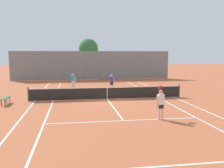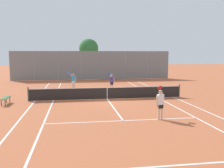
{
  "view_description": "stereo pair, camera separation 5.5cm",
  "coord_description": "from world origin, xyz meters",
  "px_view_note": "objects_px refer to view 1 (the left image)",
  "views": [
    {
      "loc": [
        -2.61,
        -19.08,
        3.56
      ],
      "look_at": [
        0.61,
        1.5,
        1.0
      ],
      "focal_mm": 40.0,
      "sensor_mm": 36.0,
      "label": 1
    },
    {
      "loc": [
        -2.56,
        -19.09,
        3.56
      ],
      "look_at": [
        0.61,
        1.5,
        1.0
      ],
      "focal_mm": 40.0,
      "sensor_mm": 36.0,
      "label": 2
    }
  ],
  "objects_px": {
    "tennis_net": "(107,93)",
    "loose_tennis_ball_2": "(66,94)",
    "loose_tennis_ball_3": "(111,89)",
    "player_far_right": "(112,81)",
    "loose_tennis_ball_0": "(106,86)",
    "loose_tennis_ball_1": "(107,88)",
    "courtside_bench": "(6,98)",
    "tree_behind_left": "(89,49)",
    "player_near_side": "(161,102)",
    "player_far_left": "(73,80)"
  },
  "relations": [
    {
      "from": "loose_tennis_ball_0",
      "to": "loose_tennis_ball_1",
      "type": "xyz_separation_m",
      "value": [
        -0.21,
        -1.87,
        0.0
      ]
    },
    {
      "from": "player_far_left",
      "to": "loose_tennis_ball_0",
      "type": "relative_size",
      "value": 26.88
    },
    {
      "from": "tennis_net",
      "to": "loose_tennis_ball_1",
      "type": "bearing_deg",
      "value": 82.85
    },
    {
      "from": "loose_tennis_ball_2",
      "to": "loose_tennis_ball_3",
      "type": "xyz_separation_m",
      "value": [
        4.48,
        2.68,
        0.0
      ]
    },
    {
      "from": "loose_tennis_ball_1",
      "to": "loose_tennis_ball_3",
      "type": "height_order",
      "value": "same"
    },
    {
      "from": "player_far_right",
      "to": "loose_tennis_ball_2",
      "type": "bearing_deg",
      "value": -163.47
    },
    {
      "from": "player_near_side",
      "to": "loose_tennis_ball_3",
      "type": "xyz_separation_m",
      "value": [
        -0.86,
        11.94,
        -0.89
      ]
    },
    {
      "from": "player_far_left",
      "to": "loose_tennis_ball_1",
      "type": "distance_m",
      "value": 3.49
    },
    {
      "from": "tennis_net",
      "to": "loose_tennis_ball_2",
      "type": "distance_m",
      "value": 4.39
    },
    {
      "from": "player_far_right",
      "to": "loose_tennis_ball_0",
      "type": "bearing_deg",
      "value": 90.17
    },
    {
      "from": "player_far_right",
      "to": "tennis_net",
      "type": "bearing_deg",
      "value": -103.38
    },
    {
      "from": "player_far_right",
      "to": "loose_tennis_ball_1",
      "type": "distance_m",
      "value": 2.11
    },
    {
      "from": "player_far_left",
      "to": "loose_tennis_ball_3",
      "type": "relative_size",
      "value": 26.88
    },
    {
      "from": "loose_tennis_ball_0",
      "to": "loose_tennis_ball_3",
      "type": "distance_m",
      "value": 2.36
    },
    {
      "from": "loose_tennis_ball_2",
      "to": "loose_tennis_ball_1",
      "type": "bearing_deg",
      "value": 37.95
    },
    {
      "from": "loose_tennis_ball_3",
      "to": "tennis_net",
      "type": "bearing_deg",
      "value": -101.98
    },
    {
      "from": "loose_tennis_ball_2",
      "to": "player_far_left",
      "type": "bearing_deg",
      "value": 77.53
    },
    {
      "from": "tree_behind_left",
      "to": "tennis_net",
      "type": "bearing_deg",
      "value": -89.25
    },
    {
      "from": "tennis_net",
      "to": "player_far_right",
      "type": "height_order",
      "value": "player_far_right"
    },
    {
      "from": "loose_tennis_ball_0",
      "to": "tree_behind_left",
      "type": "distance_m",
      "value": 11.51
    },
    {
      "from": "loose_tennis_ball_2",
      "to": "tree_behind_left",
      "type": "distance_m",
      "value": 16.52
    },
    {
      "from": "player_far_left",
      "to": "loose_tennis_ball_0",
      "type": "distance_m",
      "value": 4.18
    },
    {
      "from": "tennis_net",
      "to": "loose_tennis_ball_1",
      "type": "relative_size",
      "value": 181.82
    },
    {
      "from": "loose_tennis_ball_3",
      "to": "courtside_bench",
      "type": "xyz_separation_m",
      "value": [
        -8.53,
        -6.37,
        0.38
      ]
    },
    {
      "from": "loose_tennis_ball_2",
      "to": "loose_tennis_ball_3",
      "type": "relative_size",
      "value": 1.0
    },
    {
      "from": "loose_tennis_ball_3",
      "to": "loose_tennis_ball_1",
      "type": "bearing_deg",
      "value": 131.2
    },
    {
      "from": "player_far_left",
      "to": "loose_tennis_ball_0",
      "type": "xyz_separation_m",
      "value": [
        3.59,
        1.95,
        -0.89
      ]
    },
    {
      "from": "player_far_left",
      "to": "player_far_right",
      "type": "xyz_separation_m",
      "value": [
        3.6,
        -1.81,
        0.0
      ]
    },
    {
      "from": "tennis_net",
      "to": "tree_behind_left",
      "type": "bearing_deg",
      "value": 90.75
    },
    {
      "from": "player_near_side",
      "to": "tree_behind_left",
      "type": "bearing_deg",
      "value": 95.22
    },
    {
      "from": "loose_tennis_ball_3",
      "to": "courtside_bench",
      "type": "bearing_deg",
      "value": -143.22
    },
    {
      "from": "tennis_net",
      "to": "tree_behind_left",
      "type": "relative_size",
      "value": 2.09
    },
    {
      "from": "tree_behind_left",
      "to": "loose_tennis_ball_3",
      "type": "bearing_deg",
      "value": -83.78
    },
    {
      "from": "courtside_bench",
      "to": "player_near_side",
      "type": "bearing_deg",
      "value": -30.65
    },
    {
      "from": "loose_tennis_ball_1",
      "to": "courtside_bench",
      "type": "distance_m",
      "value": 10.62
    },
    {
      "from": "loose_tennis_ball_1",
      "to": "loose_tennis_ball_2",
      "type": "distance_m",
      "value": 5.15
    },
    {
      "from": "player_near_side",
      "to": "loose_tennis_ball_2",
      "type": "relative_size",
      "value": 26.88
    },
    {
      "from": "loose_tennis_ball_3",
      "to": "player_far_right",
      "type": "bearing_deg",
      "value": -97.85
    },
    {
      "from": "player_near_side",
      "to": "loose_tennis_ball_1",
      "type": "height_order",
      "value": "player_near_side"
    },
    {
      "from": "courtside_bench",
      "to": "loose_tennis_ball_3",
      "type": "bearing_deg",
      "value": 36.78
    },
    {
      "from": "player_near_side",
      "to": "player_far_left",
      "type": "xyz_separation_m",
      "value": [
        -4.66,
        12.33,
        0.0
      ]
    },
    {
      "from": "loose_tennis_ball_0",
      "to": "player_far_right",
      "type": "bearing_deg",
      "value": -89.83
    },
    {
      "from": "tennis_net",
      "to": "player_far_right",
      "type": "distance_m",
      "value": 4.25
    },
    {
      "from": "player_far_left",
      "to": "courtside_bench",
      "type": "height_order",
      "value": "player_far_left"
    },
    {
      "from": "player_far_left",
      "to": "loose_tennis_ball_2",
      "type": "distance_m",
      "value": 3.28
    },
    {
      "from": "player_far_right",
      "to": "tree_behind_left",
      "type": "xyz_separation_m",
      "value": [
        -1.22,
        14.41,
        3.3
      ]
    },
    {
      "from": "player_far_left",
      "to": "tree_behind_left",
      "type": "relative_size",
      "value": 0.31
    },
    {
      "from": "loose_tennis_ball_1",
      "to": "loose_tennis_ball_3",
      "type": "distance_m",
      "value": 0.64
    },
    {
      "from": "tree_behind_left",
      "to": "loose_tennis_ball_2",
      "type": "bearing_deg",
      "value": -101.04
    },
    {
      "from": "player_far_right",
      "to": "tree_behind_left",
      "type": "relative_size",
      "value": 0.31
    }
  ]
}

